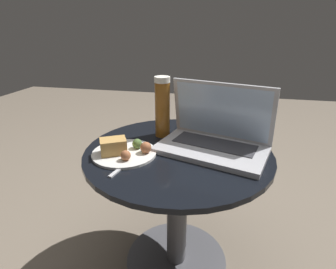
{
  "coord_description": "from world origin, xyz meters",
  "views": [
    {
      "loc": [
        0.14,
        -0.83,
        0.94
      ],
      "look_at": [
        -0.03,
        -0.03,
        0.6
      ],
      "focal_mm": 28.0,
      "sensor_mm": 36.0,
      "label": 1
    }
  ],
  "objects": [
    {
      "name": "table",
      "position": [
        0.0,
        0.0,
        0.36
      ],
      "size": [
        0.66,
        0.66,
        0.53
      ],
      "color": "#515156",
      "rests_on": "ground_plane"
    },
    {
      "name": "laptop",
      "position": [
        0.13,
        0.04,
        0.58
      ],
      "size": [
        0.42,
        0.32,
        0.23
      ],
      "color": "#B2B2B7",
      "rests_on": "table"
    },
    {
      "name": "napkin",
      "position": [
        -0.17,
        -0.06,
        0.53
      ],
      "size": [
        0.19,
        0.14,
        0.0
      ],
      "color": "#B7332D",
      "rests_on": "table"
    },
    {
      "name": "beer_glass",
      "position": [
        -0.08,
        0.12,
        0.65
      ],
      "size": [
        0.06,
        0.06,
        0.24
      ],
      "color": "brown",
      "rests_on": "table"
    },
    {
      "name": "snack_plate",
      "position": [
        -0.18,
        -0.08,
        0.55
      ],
      "size": [
        0.22,
        0.22,
        0.06
      ],
      "color": "silver",
      "rests_on": "table"
    },
    {
      "name": "fork",
      "position": [
        -0.14,
        -0.13,
        0.53
      ],
      "size": [
        0.05,
        0.16,
        0.0
      ],
      "color": "silver",
      "rests_on": "table"
    },
    {
      "name": "ground_plane",
      "position": [
        0.0,
        0.0,
        0.0
      ],
      "size": [
        6.0,
        6.0,
        0.0
      ],
      "primitive_type": "plane",
      "color": "#726656"
    }
  ]
}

